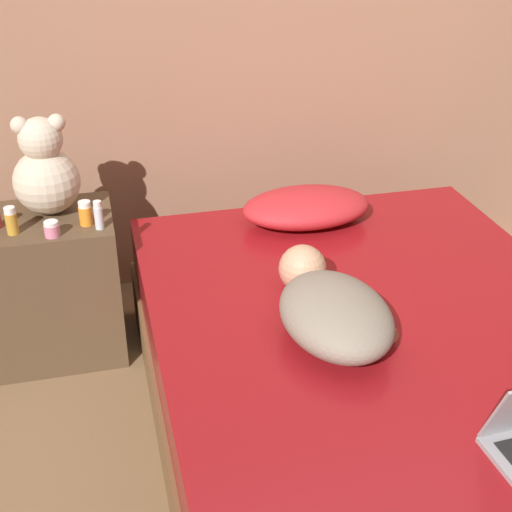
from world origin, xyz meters
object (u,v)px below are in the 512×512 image
person_lying (332,308)px  teddy_bear (45,171)px  pillow (306,207)px  bottle_amber (11,221)px  bottle_pink (52,229)px  bottle_clear (99,215)px  bottle_orange (86,213)px

person_lying → teddy_bear: 1.22m
pillow → bottle_amber: (-1.14, -0.09, 0.11)m
bottle_amber → bottle_pink: 0.15m
teddy_bear → bottle_clear: 0.28m
person_lying → pillow: bearing=76.0°
pillow → person_lying: size_ratio=0.84×
person_lying → bottle_orange: bearing=134.0°
pillow → teddy_bear: teddy_bear is taller
person_lying → bottle_amber: 1.20m
bottle_clear → bottle_pink: bottle_clear is taller
person_lying → teddy_bear: (-0.86, 0.84, 0.21)m
person_lying → bottle_clear: bottle_clear is taller
bottle_amber → person_lying: bearing=-34.5°
teddy_bear → bottle_clear: teddy_bear is taller
bottle_orange → teddy_bear: bearing=131.4°
bottle_clear → bottle_orange: size_ratio=1.18×
bottle_clear → bottle_pink: (-0.17, -0.02, -0.03)m
pillow → person_lying: bearing=-101.6°
teddy_bear → bottle_orange: teddy_bear is taller
teddy_bear → bottle_orange: size_ratio=4.14×
pillow → bottle_clear: (-0.84, -0.12, 0.12)m
bottle_pink → teddy_bear: bearing=91.7°
pillow → bottle_amber: 1.15m
person_lying → bottle_pink: bearing=141.2°
person_lying → bottle_clear: bearing=134.0°
pillow → bottle_pink: bottle_pink is taller
pillow → bottle_clear: bearing=-171.6°
teddy_bear → bottle_pink: (0.01, -0.21, -0.14)m
teddy_bear → bottle_pink: bearing=-88.3°
pillow → bottle_amber: size_ratio=5.12×
bottle_pink → pillow: bearing=8.2°
bottle_orange → person_lying: bearing=-43.6°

